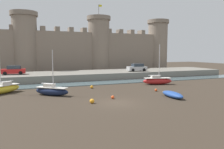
{
  "coord_description": "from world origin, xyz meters",
  "views": [
    {
      "loc": [
        -8.71,
        -20.98,
        5.34
      ],
      "look_at": [
        1.45,
        5.07,
        2.5
      ],
      "focal_mm": 35.0,
      "sensor_mm": 36.0,
      "label": 1
    }
  ],
  "objects_px": {
    "rowboat_midflat_left": "(172,94)",
    "car_quay_centre_east": "(13,70)",
    "sailboat_near_channel_left": "(52,91)",
    "mooring_buoy_off_centre": "(92,101)",
    "mooring_buoy_mid_mud": "(113,97)",
    "sailboat_foreground_centre": "(157,81)",
    "car_quay_centre_west": "(137,68)",
    "mooring_buoy_near_channel": "(156,90)",
    "mooring_buoy_near_shore": "(92,87)",
    "sailboat_near_channel_right": "(3,89)"
  },
  "relations": [
    {
      "from": "rowboat_midflat_left",
      "to": "car_quay_centre_east",
      "type": "bearing_deg",
      "value": 130.13
    },
    {
      "from": "sailboat_near_channel_left",
      "to": "car_quay_centre_east",
      "type": "distance_m",
      "value": 16.14
    },
    {
      "from": "rowboat_midflat_left",
      "to": "mooring_buoy_off_centre",
      "type": "distance_m",
      "value": 9.78
    },
    {
      "from": "mooring_buoy_mid_mud",
      "to": "sailboat_foreground_centre",
      "type": "bearing_deg",
      "value": 35.22
    },
    {
      "from": "rowboat_midflat_left",
      "to": "car_quay_centre_west",
      "type": "relative_size",
      "value": 0.92
    },
    {
      "from": "sailboat_near_channel_left",
      "to": "mooring_buoy_mid_mud",
      "type": "height_order",
      "value": "sailboat_near_channel_left"
    },
    {
      "from": "rowboat_midflat_left",
      "to": "mooring_buoy_near_channel",
      "type": "height_order",
      "value": "rowboat_midflat_left"
    },
    {
      "from": "sailboat_near_channel_left",
      "to": "mooring_buoy_near_shore",
      "type": "height_order",
      "value": "sailboat_near_channel_left"
    },
    {
      "from": "car_quay_centre_west",
      "to": "mooring_buoy_mid_mud",
      "type": "bearing_deg",
      "value": -125.11
    },
    {
      "from": "sailboat_near_channel_left",
      "to": "mooring_buoy_off_centre",
      "type": "xyz_separation_m",
      "value": [
        3.48,
        -5.95,
        -0.37
      ]
    },
    {
      "from": "mooring_buoy_off_centre",
      "to": "mooring_buoy_mid_mud",
      "type": "relative_size",
      "value": 1.27
    },
    {
      "from": "mooring_buoy_near_shore",
      "to": "rowboat_midflat_left",
      "type": "bearing_deg",
      "value": -53.81
    },
    {
      "from": "sailboat_near_channel_left",
      "to": "mooring_buoy_near_shore",
      "type": "xyz_separation_m",
      "value": [
        6.1,
        3.31,
        -0.39
      ]
    },
    {
      "from": "mooring_buoy_near_channel",
      "to": "car_quay_centre_west",
      "type": "relative_size",
      "value": 0.09
    },
    {
      "from": "rowboat_midflat_left",
      "to": "mooring_buoy_near_shore",
      "type": "relative_size",
      "value": 8.43
    },
    {
      "from": "rowboat_midflat_left",
      "to": "car_quay_centre_east",
      "type": "height_order",
      "value": "car_quay_centre_east"
    },
    {
      "from": "sailboat_foreground_centre",
      "to": "mooring_buoy_near_shore",
      "type": "height_order",
      "value": "sailboat_foreground_centre"
    },
    {
      "from": "sailboat_near_channel_right",
      "to": "sailboat_near_channel_left",
      "type": "xyz_separation_m",
      "value": [
        5.77,
        -3.65,
        -0.02
      ]
    },
    {
      "from": "mooring_buoy_off_centre",
      "to": "mooring_buoy_mid_mud",
      "type": "height_order",
      "value": "mooring_buoy_off_centre"
    },
    {
      "from": "sailboat_near_channel_right",
      "to": "mooring_buoy_near_channel",
      "type": "xyz_separation_m",
      "value": [
        19.44,
        -5.9,
        -0.45
      ]
    },
    {
      "from": "sailboat_near_channel_left",
      "to": "mooring_buoy_near_channel",
      "type": "xyz_separation_m",
      "value": [
        13.68,
        -2.25,
        -0.43
      ]
    },
    {
      "from": "rowboat_midflat_left",
      "to": "sailboat_foreground_centre",
      "type": "relative_size",
      "value": 0.58
    },
    {
      "from": "sailboat_near_channel_right",
      "to": "mooring_buoy_near_shore",
      "type": "relative_size",
      "value": 13.95
    },
    {
      "from": "car_quay_centre_east",
      "to": "sailboat_near_channel_right",
      "type": "bearing_deg",
      "value": -93.51
    },
    {
      "from": "sailboat_near_channel_right",
      "to": "mooring_buoy_off_centre",
      "type": "relative_size",
      "value": 12.86
    },
    {
      "from": "mooring_buoy_mid_mud",
      "to": "car_quay_centre_west",
      "type": "height_order",
      "value": "car_quay_centre_west"
    },
    {
      "from": "car_quay_centre_west",
      "to": "mooring_buoy_off_centre",
      "type": "bearing_deg",
      "value": -128.75
    },
    {
      "from": "sailboat_near_channel_left",
      "to": "mooring_buoy_mid_mud",
      "type": "xyz_separation_m",
      "value": [
        6.34,
        -4.61,
        -0.42
      ]
    },
    {
      "from": "sailboat_near_channel_right",
      "to": "car_quay_centre_east",
      "type": "bearing_deg",
      "value": 86.49
    },
    {
      "from": "rowboat_midflat_left",
      "to": "mooring_buoy_mid_mud",
      "type": "height_order",
      "value": "rowboat_midflat_left"
    },
    {
      "from": "rowboat_midflat_left",
      "to": "mooring_buoy_near_channel",
      "type": "xyz_separation_m",
      "value": [
        0.42,
        4.21,
        -0.19
      ]
    },
    {
      "from": "car_quay_centre_east",
      "to": "mooring_buoy_mid_mud",
      "type": "bearing_deg",
      "value": -60.15
    },
    {
      "from": "sailboat_foreground_centre",
      "to": "rowboat_midflat_left",
      "type": "bearing_deg",
      "value": -113.41
    },
    {
      "from": "mooring_buoy_off_centre",
      "to": "car_quay_centre_east",
      "type": "bearing_deg",
      "value": 111.94
    },
    {
      "from": "car_quay_centre_east",
      "to": "mooring_buoy_near_shore",
      "type": "bearing_deg",
      "value": -46.95
    },
    {
      "from": "mooring_buoy_near_shore",
      "to": "sailboat_near_channel_right",
      "type": "bearing_deg",
      "value": 178.36
    },
    {
      "from": "sailboat_near_channel_left",
      "to": "mooring_buoy_near_channel",
      "type": "height_order",
      "value": "sailboat_near_channel_left"
    },
    {
      "from": "rowboat_midflat_left",
      "to": "sailboat_near_channel_left",
      "type": "xyz_separation_m",
      "value": [
        -13.25,
        6.46,
        0.24
      ]
    },
    {
      "from": "rowboat_midflat_left",
      "to": "sailboat_foreground_centre",
      "type": "distance_m",
      "value": 10.57
    },
    {
      "from": "sailboat_near_channel_right",
      "to": "mooring_buoy_near_shore",
      "type": "height_order",
      "value": "sailboat_near_channel_right"
    },
    {
      "from": "mooring_buoy_mid_mud",
      "to": "sailboat_near_channel_left",
      "type": "bearing_deg",
      "value": 143.98
    },
    {
      "from": "sailboat_foreground_centre",
      "to": "mooring_buoy_mid_mud",
      "type": "xyz_separation_m",
      "value": [
        -11.11,
        -7.84,
        -0.46
      ]
    },
    {
      "from": "sailboat_foreground_centre",
      "to": "car_quay_centre_east",
      "type": "relative_size",
      "value": 1.6
    },
    {
      "from": "sailboat_near_channel_left",
      "to": "car_quay_centre_west",
      "type": "height_order",
      "value": "sailboat_near_channel_left"
    },
    {
      "from": "sailboat_near_channel_right",
      "to": "car_quay_centre_west",
      "type": "xyz_separation_m",
      "value": [
        24.72,
        9.68,
        1.51
      ]
    },
    {
      "from": "sailboat_near_channel_left",
      "to": "sailboat_foreground_centre",
      "type": "distance_m",
      "value": 17.75
    },
    {
      "from": "sailboat_foreground_centre",
      "to": "mooring_buoy_near_shore",
      "type": "distance_m",
      "value": 11.36
    },
    {
      "from": "mooring_buoy_near_channel",
      "to": "car_quay_centre_east",
      "type": "distance_m",
      "value": 25.71
    },
    {
      "from": "rowboat_midflat_left",
      "to": "sailboat_near_channel_right",
      "type": "xyz_separation_m",
      "value": [
        -19.02,
        10.11,
        0.26
      ]
    },
    {
      "from": "sailboat_near_channel_right",
      "to": "sailboat_foreground_centre",
      "type": "relative_size",
      "value": 0.96
    }
  ]
}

